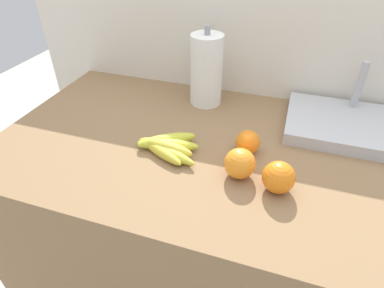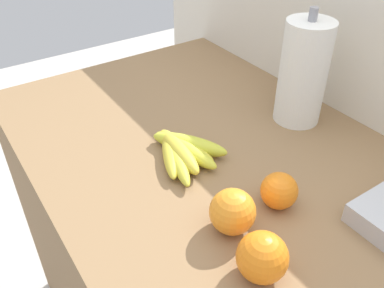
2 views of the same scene
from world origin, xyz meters
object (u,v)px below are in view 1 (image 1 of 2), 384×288
object	(u,v)px
orange_far_right	(248,141)
sink_basin	(353,126)
banana_bunch	(166,146)
paper_towel_roll	(206,70)
orange_front	(279,177)
orange_back_right	(240,163)

from	to	relation	value
orange_far_right	sink_basin	size ratio (longest dim) A/B	0.17
sink_basin	banana_bunch	bearing A→B (deg)	-151.63
paper_towel_roll	orange_front	bearing A→B (deg)	-52.06
banana_bunch	orange_far_right	distance (m)	0.24
orange_far_right	orange_front	distance (m)	0.17
paper_towel_roll	sink_basin	distance (m)	0.52
orange_back_right	banana_bunch	bearing A→B (deg)	170.27
sink_basin	orange_front	bearing A→B (deg)	-119.92
paper_towel_roll	orange_far_right	bearing A→B (deg)	-51.27
orange_far_right	paper_towel_roll	world-z (taller)	paper_towel_roll
orange_front	paper_towel_roll	world-z (taller)	paper_towel_roll
paper_towel_roll	sink_basin	size ratio (longest dim) A/B	0.68
banana_bunch	sink_basin	distance (m)	0.61
banana_bunch	orange_front	bearing A→B (deg)	-10.65
banana_bunch	orange_front	xyz separation A→B (m)	(0.33, -0.06, 0.02)
orange_back_right	orange_front	world-z (taller)	same
banana_bunch	orange_back_right	bearing A→B (deg)	-9.73
banana_bunch	paper_towel_roll	world-z (taller)	paper_towel_roll
banana_bunch	orange_far_right	bearing A→B (deg)	18.06
banana_bunch	sink_basin	size ratio (longest dim) A/B	0.50
orange_back_right	sink_basin	bearing A→B (deg)	47.04
banana_bunch	orange_back_right	xyz separation A→B (m)	(0.23, -0.04, 0.02)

